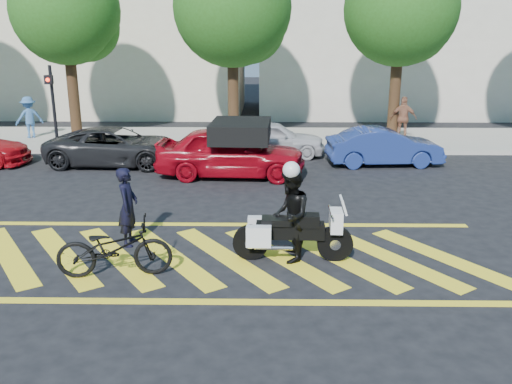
{
  "coord_description": "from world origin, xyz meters",
  "views": [
    {
      "loc": [
        1.25,
        -10.07,
        4.35
      ],
      "look_at": [
        1.08,
        1.06,
        1.05
      ],
      "focal_mm": 38.0,
      "sensor_mm": 36.0,
      "label": 1
    }
  ],
  "objects_px": {
    "bicycle": "(114,248)",
    "parked_right": "(384,147)",
    "parked_mid_right": "(271,139)",
    "parked_mid_left": "(116,146)",
    "police_motorcycle": "(291,233)",
    "red_convertible": "(231,152)",
    "officer_bike": "(128,207)",
    "officer_moto": "(290,216)"
  },
  "relations": [
    {
      "from": "officer_bike",
      "to": "red_convertible",
      "type": "distance_m",
      "value": 5.95
    },
    {
      "from": "parked_mid_left",
      "to": "bicycle",
      "type": "bearing_deg",
      "value": -162.58
    },
    {
      "from": "parked_mid_left",
      "to": "police_motorcycle",
      "type": "bearing_deg",
      "value": -142.19
    },
    {
      "from": "officer_bike",
      "to": "bicycle",
      "type": "relative_size",
      "value": 0.8
    },
    {
      "from": "officer_moto",
      "to": "parked_right",
      "type": "distance_m",
      "value": 8.78
    },
    {
      "from": "bicycle",
      "to": "police_motorcycle",
      "type": "xyz_separation_m",
      "value": [
        3.27,
        0.79,
        0.02
      ]
    },
    {
      "from": "police_motorcycle",
      "to": "parked_right",
      "type": "height_order",
      "value": "parked_right"
    },
    {
      "from": "officer_bike",
      "to": "parked_right",
      "type": "xyz_separation_m",
      "value": [
        6.89,
        7.26,
        -0.21
      ]
    },
    {
      "from": "officer_moto",
      "to": "bicycle",
      "type": "bearing_deg",
      "value": -74.63
    },
    {
      "from": "bicycle",
      "to": "parked_right",
      "type": "distance_m",
      "value": 11.13
    },
    {
      "from": "bicycle",
      "to": "parked_mid_right",
      "type": "height_order",
      "value": "parked_mid_right"
    },
    {
      "from": "red_convertible",
      "to": "parked_mid_left",
      "type": "distance_m",
      "value": 4.24
    },
    {
      "from": "officer_moto",
      "to": "red_convertible",
      "type": "xyz_separation_m",
      "value": [
        -1.55,
        6.44,
        -0.14
      ]
    },
    {
      "from": "officer_moto",
      "to": "parked_right",
      "type": "height_order",
      "value": "officer_moto"
    },
    {
      "from": "officer_moto",
      "to": "parked_right",
      "type": "bearing_deg",
      "value": 157.98
    },
    {
      "from": "red_convertible",
      "to": "parked_mid_right",
      "type": "bearing_deg",
      "value": -21.25
    },
    {
      "from": "bicycle",
      "to": "parked_mid_left",
      "type": "relative_size",
      "value": 0.46
    },
    {
      "from": "officer_bike",
      "to": "parked_mid_left",
      "type": "height_order",
      "value": "officer_bike"
    },
    {
      "from": "officer_bike",
      "to": "red_convertible",
      "type": "bearing_deg",
      "value": -15.78
    },
    {
      "from": "officer_bike",
      "to": "police_motorcycle",
      "type": "distance_m",
      "value": 3.48
    },
    {
      "from": "officer_bike",
      "to": "bicycle",
      "type": "bearing_deg",
      "value": -173.98
    },
    {
      "from": "officer_moto",
      "to": "parked_mid_right",
      "type": "distance_m",
      "value": 9.32
    },
    {
      "from": "bicycle",
      "to": "parked_mid_left",
      "type": "distance_m",
      "value": 8.99
    },
    {
      "from": "officer_moto",
      "to": "parked_right",
      "type": "xyz_separation_m",
      "value": [
        3.53,
        8.03,
        -0.29
      ]
    },
    {
      "from": "bicycle",
      "to": "police_motorcycle",
      "type": "height_order",
      "value": "bicycle"
    },
    {
      "from": "parked_mid_left",
      "to": "parked_mid_right",
      "type": "relative_size",
      "value": 1.2
    },
    {
      "from": "parked_mid_right",
      "to": "parked_mid_left",
      "type": "bearing_deg",
      "value": 103.39
    },
    {
      "from": "police_motorcycle",
      "to": "parked_right",
      "type": "relative_size",
      "value": 0.62
    },
    {
      "from": "bicycle",
      "to": "parked_mid_left",
      "type": "bearing_deg",
      "value": 7.05
    },
    {
      "from": "officer_bike",
      "to": "officer_moto",
      "type": "distance_m",
      "value": 3.45
    },
    {
      "from": "police_motorcycle",
      "to": "parked_right",
      "type": "bearing_deg",
      "value": 68.07
    },
    {
      "from": "police_motorcycle",
      "to": "officer_moto",
      "type": "distance_m",
      "value": 0.36
    },
    {
      "from": "officer_bike",
      "to": "red_convertible",
      "type": "xyz_separation_m",
      "value": [
        1.81,
        5.67,
        -0.06
      ]
    },
    {
      "from": "officer_moto",
      "to": "parked_mid_right",
      "type": "xyz_separation_m",
      "value": [
        -0.26,
        9.31,
        -0.27
      ]
    },
    {
      "from": "parked_mid_right",
      "to": "parked_right",
      "type": "bearing_deg",
      "value": -110.15
    },
    {
      "from": "officer_bike",
      "to": "police_motorcycle",
      "type": "bearing_deg",
      "value": -100.82
    },
    {
      "from": "police_motorcycle",
      "to": "officer_moto",
      "type": "xyz_separation_m",
      "value": [
        -0.02,
        -0.0,
        0.36
      ]
    },
    {
      "from": "parked_mid_right",
      "to": "parked_right",
      "type": "height_order",
      "value": "parked_mid_right"
    },
    {
      "from": "police_motorcycle",
      "to": "red_convertible",
      "type": "height_order",
      "value": "red_convertible"
    },
    {
      "from": "bicycle",
      "to": "parked_mid_right",
      "type": "distance_m",
      "value": 10.54
    },
    {
      "from": "officer_bike",
      "to": "parked_right",
      "type": "bearing_deg",
      "value": -41.56
    },
    {
      "from": "bicycle",
      "to": "parked_mid_right",
      "type": "xyz_separation_m",
      "value": [
        2.99,
        10.1,
        0.1
      ]
    }
  ]
}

